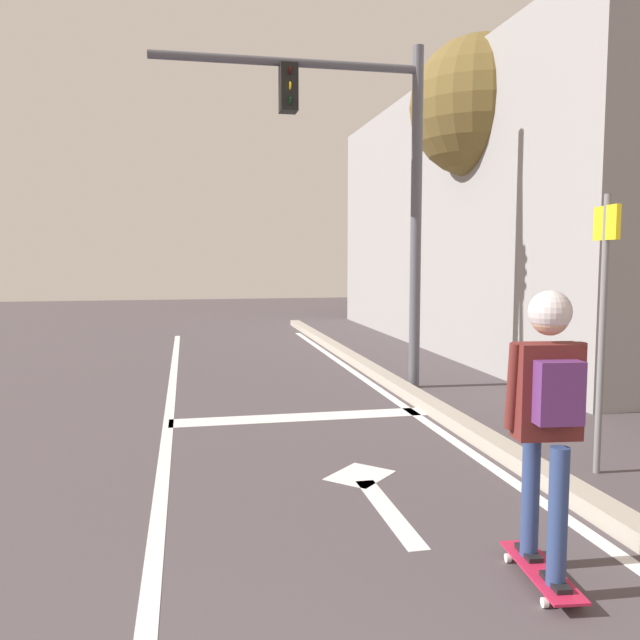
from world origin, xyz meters
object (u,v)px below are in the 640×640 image
skateboard (541,571)px  skater (548,395)px  traffic_signal_mast (362,159)px  street_sign_post (604,295)px  roadside_tree (479,109)px

skateboard → skater: skater is taller
skateboard → traffic_signal_mast: size_ratio=0.17×
skateboard → traffic_signal_mast: bearing=85.7°
traffic_signal_mast → street_sign_post: traffic_signal_mast is taller
skateboard → skater: bearing=-96.2°
roadside_tree → street_sign_post: bearing=-104.5°
street_sign_post → skater: bearing=-131.5°
traffic_signal_mast → skater: bearing=-94.3°
skater → street_sign_post: bearing=48.5°
skater → traffic_signal_mast: bearing=85.7°
skater → roadside_tree: 9.04m
traffic_signal_mast → roadside_tree: size_ratio=0.85×
skater → street_sign_post: (1.56, 1.76, 0.47)m
street_sign_post → roadside_tree: 6.87m
skateboard → roadside_tree: size_ratio=0.14×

